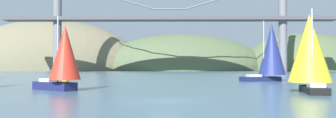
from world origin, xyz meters
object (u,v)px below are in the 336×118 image
(sailboat_navy_sail, at_px, (271,51))
(channel_buoy, at_px, (65,79))
(sailboat_yellow_sail, at_px, (310,50))
(sailboat_scarlet_sail, at_px, (64,57))

(sailboat_navy_sail, relative_size, channel_buoy, 3.66)
(sailboat_yellow_sail, bearing_deg, sailboat_scarlet_sail, 177.08)
(sailboat_scarlet_sail, xyz_separation_m, sailboat_yellow_sail, (24.63, -1.25, 0.59))
(sailboat_navy_sail, bearing_deg, sailboat_scarlet_sail, -142.19)
(sailboat_scarlet_sail, relative_size, sailboat_yellow_sail, 0.97)
(sailboat_yellow_sail, height_order, channel_buoy, sailboat_yellow_sail)
(sailboat_scarlet_sail, bearing_deg, sailboat_yellow_sail, -2.92)
(sailboat_scarlet_sail, distance_m, sailboat_yellow_sail, 24.67)
(channel_buoy, bearing_deg, sailboat_navy_sail, 1.31)
(sailboat_yellow_sail, height_order, sailboat_navy_sail, sailboat_navy_sail)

